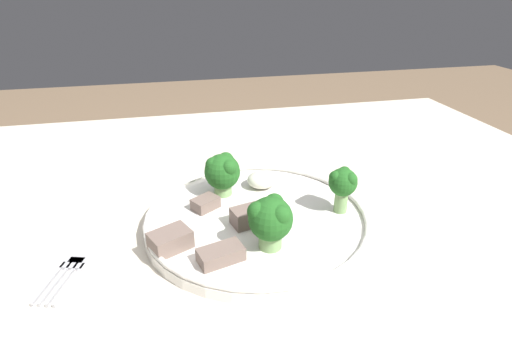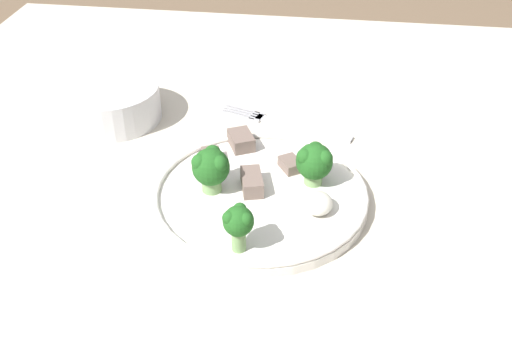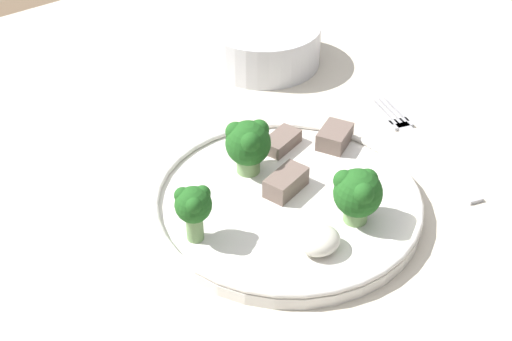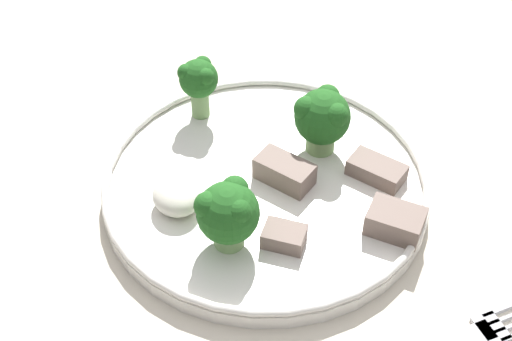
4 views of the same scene
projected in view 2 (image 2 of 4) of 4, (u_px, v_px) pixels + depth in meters
The scene contains 12 objects.
table at pixel (213, 235), 0.82m from camera, with size 1.13×1.02×0.74m.
dinner_plate at pixel (261, 195), 0.72m from camera, with size 0.26×0.26×0.02m.
fork at pixel (286, 124), 0.87m from camera, with size 0.08×0.20×0.00m.
cream_bowl at pixel (111, 103), 0.87m from camera, with size 0.14×0.14×0.05m.
broccoli_floret_near_rim_left at pixel (314, 161), 0.71m from camera, with size 0.05×0.04×0.05m.
broccoli_floret_center_left at pixel (238, 222), 0.62m from camera, with size 0.03×0.03×0.06m.
broccoli_floret_back_left at pixel (211, 167), 0.70m from camera, with size 0.05×0.05×0.06m.
meat_slice_front_slice at pixel (252, 182), 0.72m from camera, with size 0.05×0.03×0.02m.
meat_slice_middle_slice at pixel (290, 164), 0.75m from camera, with size 0.04×0.03×0.01m.
meat_slice_rear_slice at pixel (215, 160), 0.76m from camera, with size 0.05×0.03×0.01m.
meat_slice_edge_slice at pixel (241, 140), 0.79m from camera, with size 0.05×0.04×0.02m.
sauce_dollop at pixel (318, 203), 0.68m from camera, with size 0.04×0.03×0.02m.
Camera 2 is at (-0.60, -0.14, 1.19)m, focal length 42.00 mm.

